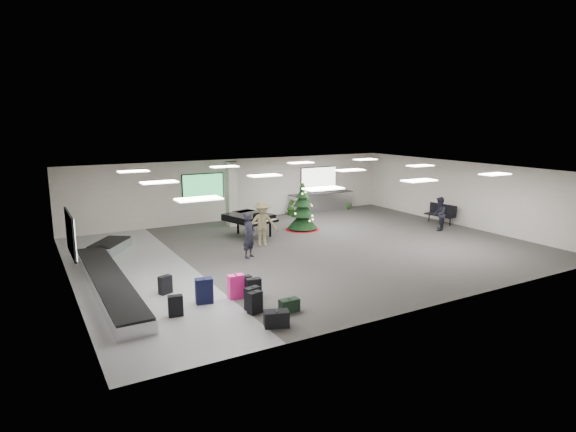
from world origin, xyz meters
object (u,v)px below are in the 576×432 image
christmas_tree (303,213)px  traveler_a (249,235)px  potted_plant_left (291,207)px  baggage_carousel (109,274)px  bench (441,213)px  potted_plant_right (347,202)px  grand_piano (249,218)px  traveler_bench (439,214)px  service_counter (321,202)px  pink_suitcase (236,287)px  traveler_b (262,223)px

christmas_tree → traveler_a: size_ratio=1.38×
potted_plant_left → baggage_carousel: bearing=-148.4°
bench → potted_plant_right: size_ratio=1.87×
baggage_carousel → grand_piano: grand_piano is taller
traveler_bench → traveler_a: bearing=-38.6°
grand_piano → service_counter: bearing=13.6°
pink_suitcase → service_counter: bearing=47.3°
traveler_a → traveler_bench: traveler_a is taller
grand_piano → potted_plant_left: 5.32m
grand_piano → traveler_b: bearing=-112.9°
potted_plant_right → bench: bearing=-72.7°
traveler_b → baggage_carousel: bearing=-151.6°
traveler_bench → service_counter: bearing=-109.5°
service_counter → traveler_bench: bearing=-72.7°
bench → traveler_bench: traveler_bench is taller
baggage_carousel → potted_plant_left: (10.71, 6.58, 0.25)m
baggage_carousel → traveler_bench: 15.00m
service_counter → potted_plant_left: 2.14m
potted_plant_left → potted_plant_right: (3.84, -0.01, -0.02)m
christmas_tree → potted_plant_left: bearing=69.4°
bench → potted_plant_right: bearing=99.9°
traveler_a → traveler_bench: bearing=-36.3°
traveler_a → christmas_tree: bearing=1.4°
service_counter → christmas_tree: bearing=-134.1°
potted_plant_right → grand_piano: bearing=-156.9°
pink_suitcase → traveler_a: 4.34m
service_counter → christmas_tree: (-3.39, -3.49, 0.29)m
bench → traveler_bench: bearing=-148.1°
baggage_carousel → traveler_a: (5.18, 0.14, 0.67)m
christmas_tree → traveler_bench: 6.50m
service_counter → traveler_bench: 7.23m
service_counter → traveler_b: traveler_b is taller
pink_suitcase → traveler_a: size_ratio=0.42×
traveler_b → pink_suitcase: bearing=-108.5°
bench → traveler_bench: (-1.32, -1.08, 0.25)m
service_counter → potted_plant_left: size_ratio=4.40×
baggage_carousel → service_counter: service_counter is taller
baggage_carousel → service_counter: 14.50m
service_counter → pink_suitcase: bearing=-133.7°
grand_piano → traveler_a: 3.38m
grand_piano → traveler_b: size_ratio=1.29×
traveler_a → potted_plant_right: 11.37m
bench → christmas_tree: bearing=153.8°
pink_suitcase → potted_plant_right: bearing=42.3°
baggage_carousel → potted_plant_right: size_ratio=11.11×
baggage_carousel → traveler_b: size_ratio=5.06×
bench → traveler_a: (-11.13, -0.77, 0.32)m
traveler_b → traveler_bench: 8.74m
baggage_carousel → potted_plant_left: potted_plant_left is taller
christmas_tree → traveler_a: christmas_tree is taller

